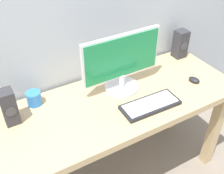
{
  "coord_description": "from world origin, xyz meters",
  "views": [
    {
      "loc": [
        -0.6,
        -1.14,
        1.88
      ],
      "look_at": [
        0.06,
        0.0,
        0.9
      ],
      "focal_mm": 44.6,
      "sensor_mm": 36.0,
      "label": 1
    }
  ],
  "objects": [
    {
      "name": "mouse",
      "position": [
        0.65,
        -0.09,
        0.79
      ],
      "size": [
        0.07,
        0.09,
        0.03
      ],
      "primitive_type": "ellipsoid",
      "rotation": [
        0.0,
        0.0,
        0.28
      ],
      "color": "#232328",
      "rests_on": "desk"
    },
    {
      "name": "coffee_mug",
      "position": [
        -0.36,
        0.22,
        0.82
      ],
      "size": [
        0.09,
        0.09,
        0.09
      ],
      "primitive_type": "cylinder",
      "color": "#337FD8",
      "rests_on": "desk"
    },
    {
      "name": "speaker_right",
      "position": [
        0.78,
        0.23,
        0.88
      ],
      "size": [
        0.09,
        0.09,
        0.22
      ],
      "color": "#333338",
      "rests_on": "desk"
    },
    {
      "name": "speaker_left",
      "position": [
        -0.51,
        0.14,
        0.88
      ],
      "size": [
        0.08,
        0.09,
        0.22
      ],
      "color": "#333338",
      "rests_on": "desk"
    },
    {
      "name": "keyboard_primary",
      "position": [
        0.24,
        -0.15,
        0.79
      ],
      "size": [
        0.37,
        0.16,
        0.03
      ],
      "color": "#232328",
      "rests_on": "desk"
    },
    {
      "name": "monitor",
      "position": [
        0.19,
        0.11,
        0.97
      ],
      "size": [
        0.53,
        0.23,
        0.38
      ],
      "color": "silver",
      "rests_on": "desk"
    },
    {
      "name": "desk",
      "position": [
        0.0,
        0.0,
        0.67
      ],
      "size": [
        1.79,
        0.62,
        0.78
      ],
      "color": "tan",
      "rests_on": "ground_plane"
    }
  ]
}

